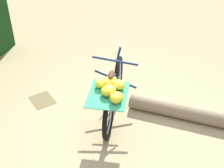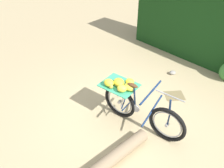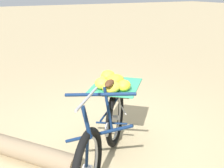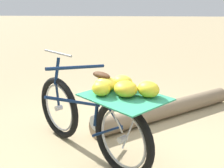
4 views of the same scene
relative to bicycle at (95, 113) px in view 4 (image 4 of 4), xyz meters
name	(u,v)px [view 4 (image 4 of 4)]	position (x,y,z in m)	size (l,w,h in m)	color
bicycle	(95,113)	(0.00, 0.00, 0.00)	(1.52, 1.42, 1.03)	black
fallen_log	(167,109)	(0.86, 1.12, -0.39)	(0.23, 0.23, 2.35)	#7F6B51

